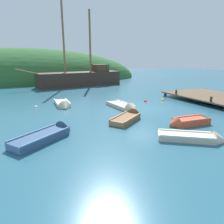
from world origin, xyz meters
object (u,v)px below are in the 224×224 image
rowboat_near_dock (129,118)px  rowboat_outer_left (49,136)px  rowboat_far (63,105)px  rowboat_outer_right (186,123)px  buoy_yellow (163,100)px  buoy_white (36,107)px  rowboat_center (196,139)px  sailing_ship (81,80)px  buoy_red (145,102)px  rowboat_portside (125,108)px

rowboat_near_dock → rowboat_outer_left: bearing=156.3°
rowboat_far → rowboat_outer_right: (6.01, -8.71, 0.04)m
rowboat_far → buoy_yellow: 9.93m
rowboat_outer_left → buoy_white: 7.80m
rowboat_outer_right → rowboat_center: bearing=60.9°
sailing_ship → rowboat_near_dock: size_ratio=4.78×
buoy_red → rowboat_outer_right: bearing=-104.2°
rowboat_portside → buoy_red: 3.68m
rowboat_outer_right → buoy_white: rowboat_outer_right is taller
rowboat_near_dock → buoy_red: bearing=10.7°
sailing_ship → rowboat_far: (-5.71, -13.00, -0.75)m
buoy_white → rowboat_outer_right: bearing=-48.4°
rowboat_outer_right → sailing_ship: bearing=-84.1°
rowboat_outer_left → rowboat_near_dock: 5.68m
rowboat_portside → buoy_yellow: bearing=100.6°
sailing_ship → buoy_red: 14.69m
rowboat_near_dock → buoy_red: size_ratio=9.74×
rowboat_outer_left → rowboat_portside: 7.98m
rowboat_near_dock → buoy_white: size_ratio=9.84×
buoy_white → buoy_yellow: size_ratio=0.95×
rowboat_center → buoy_yellow: bearing=96.1°
buoy_white → sailing_ship: bearing=57.3°
rowboat_far → rowboat_near_dock: bearing=31.6°
rowboat_portside → rowboat_far: bearing=-129.1°
sailing_ship → rowboat_center: bearing=79.7°
rowboat_near_dock → buoy_white: 8.70m
sailing_ship → rowboat_outer_left: 21.75m
sailing_ship → rowboat_portside: (-1.16, -16.16, -0.77)m
rowboat_center → rowboat_outer_right: (1.49, 2.18, 0.04)m
rowboat_outer_left → rowboat_outer_right: bearing=-44.0°
rowboat_near_dock → rowboat_far: bearing=83.4°
rowboat_far → buoy_red: rowboat_far is taller
sailing_ship → rowboat_far: 14.21m
sailing_ship → rowboat_outer_left: bearing=60.8°
rowboat_outer_right → buoy_red: 7.43m
buoy_yellow → rowboat_outer_right: bearing=-118.5°
rowboat_center → buoy_yellow: rowboat_center is taller
rowboat_near_dock → sailing_ship: bearing=48.2°
sailing_ship → buoy_white: sailing_ship is taller
rowboat_far → rowboat_outer_right: 10.58m
rowboat_far → rowboat_outer_left: 7.57m
rowboat_far → rowboat_near_dock: 6.93m
rowboat_center → rowboat_portside: rowboat_portside is taller
rowboat_far → buoy_yellow: (9.77, -1.78, -0.10)m
rowboat_far → rowboat_near_dock: size_ratio=1.05×
rowboat_center → buoy_red: size_ratio=10.10×
rowboat_outer_left → buoy_white: size_ratio=11.49×
rowboat_center → rowboat_near_dock: size_ratio=1.04×
rowboat_center → buoy_white: bearing=156.5°
rowboat_far → buoy_yellow: size_ratio=9.77×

